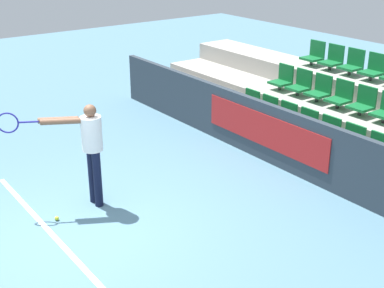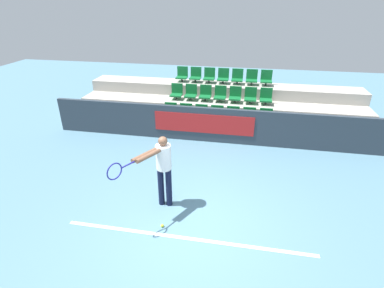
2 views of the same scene
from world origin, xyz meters
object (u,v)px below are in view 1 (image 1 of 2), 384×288
(stadium_chair_5, at_px, (351,142))
(stadium_chair_9, at_px, (320,90))
(stadium_chair_7, at_px, (282,79))
(stadium_chair_15, at_px, (333,59))
(stadium_chair_16, at_px, (352,64))
(stadium_chair_1, at_px, (266,111))
(stadium_chair_11, at_px, (363,103))
(stadium_chair_17, at_px, (374,69))
(stadium_chair_2, at_px, (285,118))
(stadium_chair_6, at_px, (376,152))
(stadium_chair_8, at_px, (300,84))
(stadium_chair_0, at_px, (249,105))
(tennis_ball, at_px, (57,218))
(stadium_chair_4, at_px, (327,134))
(tennis_player, at_px, (88,144))
(stadium_chair_3, at_px, (305,125))
(stadium_chair_14, at_px, (314,55))
(stadium_chair_10, at_px, (341,96))

(stadium_chair_5, bearing_deg, stadium_chair_9, 148.63)
(stadium_chair_7, bearing_deg, stadium_chair_15, 61.33)
(stadium_chair_16, bearing_deg, stadium_chair_1, -105.29)
(stadium_chair_11, bearing_deg, stadium_chair_17, 118.67)
(stadium_chair_2, xyz_separation_m, stadium_chair_6, (2.09, 0.00, 0.00))
(stadium_chair_7, bearing_deg, stadium_chair_8, 0.00)
(stadium_chair_5, relative_size, stadium_chair_15, 1.00)
(stadium_chair_7, bearing_deg, stadium_chair_0, -90.00)
(stadium_chair_9, relative_size, tennis_ball, 8.16)
(stadium_chair_6, bearing_deg, stadium_chair_5, 180.00)
(stadium_chair_17, xyz_separation_m, tennis_ball, (-0.54, -6.66, -1.40))
(stadium_chair_1, distance_m, stadium_chair_11, 1.88)
(stadium_chair_4, distance_m, stadium_chair_16, 2.32)
(stadium_chair_6, xyz_separation_m, stadium_chair_15, (-2.61, 1.91, 0.80))
(stadium_chair_0, xyz_separation_m, tennis_player, (0.87, -4.08, 0.39))
(stadium_chair_3, bearing_deg, stadium_chair_15, 118.67)
(stadium_chair_17, height_order, tennis_player, stadium_chair_17)
(stadium_chair_5, height_order, stadium_chair_15, stadium_chair_15)
(stadium_chair_3, height_order, tennis_player, tennis_player)
(stadium_chair_4, bearing_deg, tennis_ball, -102.60)
(stadium_chair_3, height_order, tennis_ball, stadium_chair_3)
(stadium_chair_14, xyz_separation_m, stadium_chair_17, (1.56, 0.00, 0.00))
(stadium_chair_1, relative_size, stadium_chair_7, 1.00)
(stadium_chair_6, height_order, stadium_chair_16, stadium_chair_16)
(stadium_chair_11, bearing_deg, stadium_chair_6, -42.44)
(stadium_chair_4, relative_size, stadium_chair_8, 1.00)
(stadium_chair_4, bearing_deg, stadium_chair_1, 180.00)
(stadium_chair_6, distance_m, stadium_chair_17, 2.59)
(stadium_chair_4, relative_size, stadium_chair_11, 1.00)
(stadium_chair_8, bearing_deg, stadium_chair_0, -118.67)
(stadium_chair_0, xyz_separation_m, stadium_chair_2, (1.04, 0.00, 0.00))
(stadium_chair_1, xyz_separation_m, stadium_chair_10, (1.04, 0.95, 0.40))
(stadium_chair_4, bearing_deg, stadium_chair_8, 148.63)
(stadium_chair_11, bearing_deg, stadium_chair_16, 137.56)
(stadium_chair_6, height_order, stadium_chair_7, stadium_chair_7)
(stadium_chair_3, relative_size, tennis_player, 0.33)
(stadium_chair_0, distance_m, stadium_chair_3, 1.56)
(stadium_chair_6, relative_size, stadium_chair_10, 1.00)
(stadium_chair_2, distance_m, stadium_chair_15, 2.13)
(stadium_chair_15, distance_m, stadium_chair_16, 0.52)
(stadium_chair_8, bearing_deg, stadium_chair_4, -31.37)
(stadium_chair_7, relative_size, stadium_chair_11, 1.00)
(stadium_chair_3, bearing_deg, stadium_chair_8, 137.56)
(stadium_chair_7, bearing_deg, stadium_chair_16, 42.44)
(stadium_chair_3, height_order, stadium_chair_10, stadium_chair_10)
(stadium_chair_7, xyz_separation_m, stadium_chair_8, (0.52, 0.00, 0.00))
(stadium_chair_9, bearing_deg, stadium_chair_8, 180.00)
(stadium_chair_4, xyz_separation_m, stadium_chair_9, (-1.04, 0.95, 0.40))
(stadium_chair_17, bearing_deg, stadium_chair_3, -90.00)
(stadium_chair_9, xyz_separation_m, stadium_chair_16, (0.00, 0.95, 0.40))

